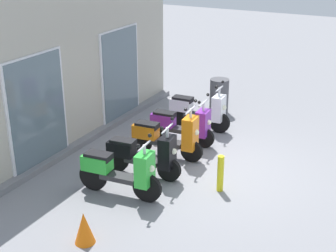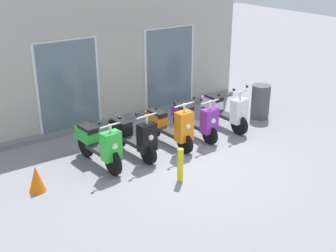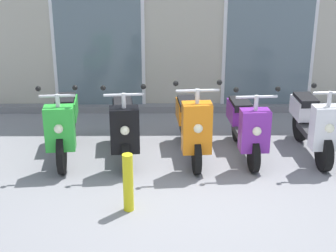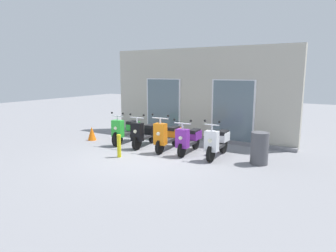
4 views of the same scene
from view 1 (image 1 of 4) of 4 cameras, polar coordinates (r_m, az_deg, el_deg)
ground_plane at (r=9.73m, az=5.53°, el=-5.07°), size 40.00×40.00×0.00m
storefront_facade at (r=10.70m, az=-10.81°, el=6.74°), size 7.50×0.50×3.45m
scooter_green at (r=8.57m, az=-5.69°, el=-5.28°), size 0.53×1.62×1.20m
scooter_black at (r=9.22m, az=-2.88°, el=-3.34°), size 0.58×1.56×1.21m
scooter_orange at (r=9.95m, az=0.04°, el=-1.12°), size 0.62×1.61×1.27m
scooter_purple at (r=10.62m, az=1.70°, el=0.22°), size 0.61×1.54×1.17m
scooter_white at (r=11.44m, az=3.73°, el=1.90°), size 0.51×1.58×1.21m
trash_bin at (r=12.55m, az=6.08°, el=3.54°), size 0.49×0.49×0.91m
curb_bollard at (r=8.81m, az=6.23°, el=-5.62°), size 0.12×0.12×0.70m
traffic_cone at (r=7.54m, az=-9.91°, el=-11.81°), size 0.32×0.32×0.52m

